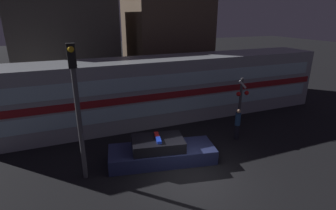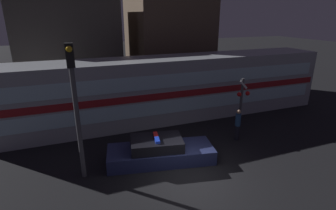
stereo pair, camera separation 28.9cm
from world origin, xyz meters
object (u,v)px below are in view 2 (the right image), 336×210
traffic_light_corner (76,103)px  crossing_signal_near (242,99)px  police_car (160,152)px  train (173,88)px  pedestrian (238,124)px

traffic_light_corner → crossing_signal_near: bearing=12.8°
police_car → traffic_light_corner: (-3.48, -0.04, 2.89)m
train → crossing_signal_near: 4.44m
train → pedestrian: bearing=-65.8°
pedestrian → traffic_light_corner: 8.61m
pedestrian → traffic_light_corner: size_ratio=0.31×
crossing_signal_near → traffic_light_corner: traffic_light_corner is taller
traffic_light_corner → train: bearing=39.4°
train → traffic_light_corner: traffic_light_corner is taller
police_car → pedestrian: size_ratio=2.95×
train → pedestrian: train is taller
police_car → traffic_light_corner: traffic_light_corner is taller
crossing_signal_near → traffic_light_corner: bearing=-167.2°
pedestrian → train: bearing=114.2°
train → pedestrian: 5.04m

